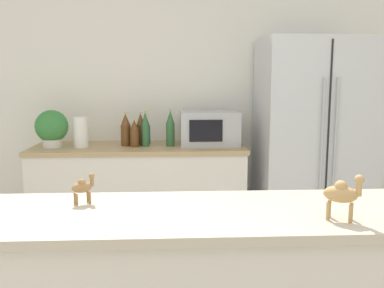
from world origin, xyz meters
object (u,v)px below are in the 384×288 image
object	(u,v)px
potted_plant	(52,128)
back_bottle_4	(145,129)
back_bottle_5	(134,133)
camel_figurine	(83,187)
back_bottle_0	(126,130)
back_bottle_2	(147,130)
back_bottle_3	(170,129)
refrigerator	(312,148)
paper_towel_roll	(81,132)
microwave	(209,128)
camel_figurine_second	(342,193)
back_bottle_1	(141,129)

from	to	relation	value
potted_plant	back_bottle_4	world-z (taller)	potted_plant
back_bottle_5	camel_figurine	distance (m)	1.82
back_bottle_0	back_bottle_2	bearing A→B (deg)	27.48
back_bottle_3	back_bottle_5	distance (m)	0.29
potted_plant	back_bottle_0	distance (m)	0.59
refrigerator	back_bottle_3	xyz separation A→B (m)	(-1.18, 0.03, 0.17)
paper_towel_roll	back_bottle_4	distance (m)	0.52
potted_plant	back_bottle_2	bearing A→B (deg)	9.53
back_bottle_0	back_bottle_5	size ratio (longest dim) A/B	1.20
back_bottle_2	microwave	bearing A→B (deg)	-7.74
paper_towel_roll	back_bottle_0	xyz separation A→B (m)	(0.35, 0.07, 0.01)
paper_towel_roll	back_bottle_3	bearing A→B (deg)	2.97
back_bottle_3	back_bottle_5	size ratio (longest dim) A/B	1.31
back_bottle_2	back_bottle_5	bearing A→B (deg)	-122.13
back_bottle_3	camel_figurine_second	distance (m)	2.17
back_bottle_4	camel_figurine_second	size ratio (longest dim) A/B	1.76
refrigerator	back_bottle_5	size ratio (longest dim) A/B	7.79
back_bottle_1	back_bottle_4	world-z (taller)	back_bottle_4
paper_towel_roll	back_bottle_3	xyz separation A→B (m)	(0.72, 0.04, 0.02)
back_bottle_1	back_bottle_4	xyz separation A→B (m)	(0.04, -0.07, 0.01)
potted_plant	back_bottle_2	world-z (taller)	potted_plant
back_bottle_5	back_bottle_1	bearing A→B (deg)	61.91
back_bottle_1	camel_figurine	xyz separation A→B (m)	(-0.10, -1.90, -0.00)
back_bottle_1	back_bottle_0	bearing A→B (deg)	-167.55
back_bottle_2	camel_figurine	distance (m)	1.97
refrigerator	camel_figurine	bearing A→B (deg)	-130.01
refrigerator	paper_towel_roll	size ratio (longest dim) A/B	7.33
microwave	back_bottle_0	world-z (taller)	microwave
back_bottle_2	back_bottle_4	bearing A→B (deg)	-91.71
potted_plant	back_bottle_1	world-z (taller)	potted_plant
back_bottle_2	refrigerator	bearing A→B (deg)	-6.17
back_bottle_0	back_bottle_1	world-z (taller)	back_bottle_1
back_bottle_0	back_bottle_4	bearing A→B (deg)	-13.13
camel_figurine	back_bottle_5	bearing A→B (deg)	88.39
back_bottle_4	back_bottle_0	bearing A→B (deg)	166.87
microwave	back_bottle_2	size ratio (longest dim) A/B	1.96
camel_figurine_second	potted_plant	bearing A→B (deg)	126.50
back_bottle_5	back_bottle_3	bearing A→B (deg)	5.71
back_bottle_0	back_bottle_2	world-z (taller)	back_bottle_0
back_bottle_1	back_bottle_3	size ratio (longest dim) A/B	0.93
back_bottle_3	camel_figurine_second	bearing A→B (deg)	-74.35
refrigerator	back_bottle_0	distance (m)	1.56
paper_towel_roll	back_bottle_0	size ratio (longest dim) A/B	0.89
potted_plant	back_bottle_4	size ratio (longest dim) A/B	1.03
potted_plant	camel_figurine	size ratio (longest dim) A/B	2.57
back_bottle_2	camel_figurine	size ratio (longest dim) A/B	2.10
potted_plant	back_bottle_2	xyz separation A→B (m)	(0.76, 0.13, -0.04)
potted_plant	back_bottle_1	distance (m)	0.71
potted_plant	camel_figurine_second	bearing A→B (deg)	-53.50
back_bottle_2	back_bottle_1	bearing A→B (deg)	-127.27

